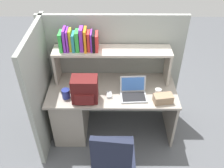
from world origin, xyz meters
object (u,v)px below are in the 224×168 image
snack_canister (66,94)px  office_chair (113,162)px  backpack (85,90)px  laptop (133,92)px  paper_cup (158,92)px  computer_mouse (109,95)px  tissue_box (163,99)px

snack_canister → office_chair: (0.57, -0.67, -0.39)m
backpack → office_chair: backpack is taller
snack_canister → office_chair: office_chair is taller
backpack → snack_canister: 0.25m
laptop → paper_cup: (0.30, 0.01, -0.01)m
office_chair → backpack: bearing=-55.8°
computer_mouse → paper_cup: (0.59, 0.03, 0.02)m
tissue_box → snack_canister: 1.15m
computer_mouse → office_chair: (0.05, -0.70, -0.35)m
computer_mouse → paper_cup: bearing=-1.8°
snack_canister → office_chair: size_ratio=0.13×
tissue_box → laptop: bearing=151.6°
backpack → paper_cup: (0.87, 0.10, -0.11)m
backpack → computer_mouse: backpack is taller
computer_mouse → paper_cup: size_ratio=1.27×
backpack → snack_canister: (-0.23, 0.04, -0.09)m
backpack → tissue_box: 0.92m
laptop → computer_mouse: 0.29m
backpack → snack_canister: backpack is taller
laptop → office_chair: bearing=-108.4°
snack_canister → backpack: bearing=-9.2°
snack_canister → office_chair: 0.96m
backpack → office_chair: (0.33, -0.63, -0.49)m
paper_cup → snack_canister: bearing=-177.0°
laptop → backpack: bearing=-171.7°
backpack → snack_canister: size_ratio=2.66×
computer_mouse → backpack: bearing=-170.4°
backpack → office_chair: bearing=-62.0°
laptop → tissue_box: 0.36m
laptop → office_chair: size_ratio=0.35×
backpack → paper_cup: bearing=6.3°
laptop → paper_cup: size_ratio=3.96×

